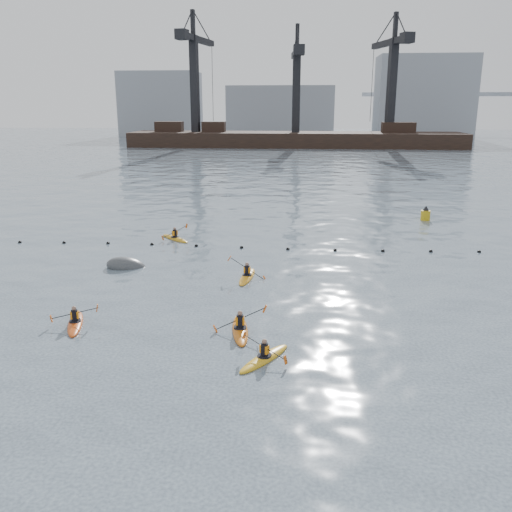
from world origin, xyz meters
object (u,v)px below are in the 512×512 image
object	(u,v)px
kayaker_0	(240,329)
kayaker_1	(264,357)
kayaker_2	(75,322)
kayaker_5	(175,238)
mooring_buoy	(126,267)
nav_buoy	(425,215)
kayaker_3	(247,276)

from	to	relation	value
kayaker_0	kayaker_1	world-z (taller)	kayaker_0
kayaker_0	kayaker_2	xyz separation A→B (m)	(-7.02, 0.11, -0.01)
kayaker_1	kayaker_5	world-z (taller)	kayaker_5
kayaker_1	kayaker_2	distance (m)	8.59
kayaker_0	kayaker_5	bearing A→B (deg)	103.11
kayaker_2	mooring_buoy	xyz separation A→B (m)	(-0.50, 8.38, -0.09)
nav_buoy	kayaker_3	bearing A→B (deg)	-128.26
kayaker_1	mooring_buoy	distance (m)	13.99
kayaker_1	kayaker_5	distance (m)	19.20
kayaker_2	mooring_buoy	distance (m)	8.40
mooring_buoy	kayaker_3	bearing A→B (deg)	-11.03
mooring_buoy	nav_buoy	xyz separation A→B (m)	(19.80, 14.74, 0.41)
kayaker_5	kayaker_2	bearing A→B (deg)	-138.00
kayaker_2	kayaker_5	size ratio (longest dim) A/B	1.15
kayaker_2	nav_buoy	bearing A→B (deg)	32.09
kayaker_2	kayaker_0	bearing A→B (deg)	-18.93
kayaker_3	mooring_buoy	world-z (taller)	kayaker_3
kayaker_1	kayaker_2	size ratio (longest dim) A/B	0.93
kayaker_3	kayaker_5	bearing A→B (deg)	131.43
kayaker_2	kayaker_5	world-z (taller)	kayaker_5
kayaker_0	kayaker_2	distance (m)	7.03
kayaker_0	kayaker_3	world-z (taller)	kayaker_3
kayaker_1	kayaker_5	bearing A→B (deg)	144.54
kayaker_3	kayaker_5	size ratio (longest dim) A/B	1.19
kayaker_0	mooring_buoy	bearing A→B (deg)	122.29
kayaker_1	nav_buoy	bearing A→B (deg)	98.35
kayaker_2	nav_buoy	size ratio (longest dim) A/B	2.20
nav_buoy	kayaker_1	bearing A→B (deg)	-113.36
kayaker_0	nav_buoy	world-z (taller)	nav_buoy
kayaker_3	kayaker_5	xyz separation A→B (m)	(-5.83, 8.12, 0.00)
kayaker_5	kayaker_0	bearing A→B (deg)	-112.76
kayaker_1	kayaker_3	bearing A→B (deg)	131.29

